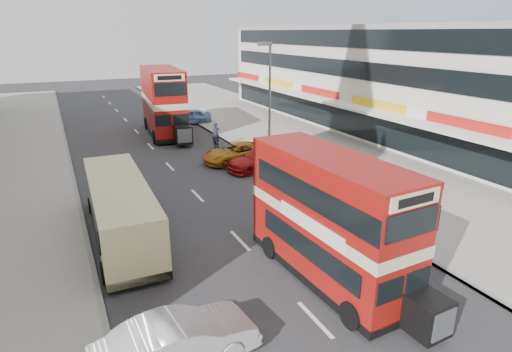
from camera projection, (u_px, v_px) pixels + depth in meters
road_surface at (170, 167)px, 28.94m from camera, size 12.00×90.00×0.01m
pavement_right at (318, 146)px, 33.83m from camera, size 12.00×90.00×0.15m
kerb_left at (73, 178)px, 26.42m from camera, size 0.20×90.00×0.16m
kerb_right at (251, 155)px, 31.41m from camera, size 0.20×90.00×0.16m
commercial_row at (383, 80)px, 37.29m from camera, size 9.90×46.20×9.30m
street_lamp at (269, 94)px, 28.36m from camera, size 1.00×0.20×8.12m
bus_main at (330, 219)px, 15.13m from camera, size 2.66×8.35×4.58m
bus_second at (163, 101)px, 37.18m from camera, size 3.62×10.34×5.58m
coach at (120, 208)px, 18.55m from camera, size 2.60×9.19×2.42m
car_left_front at (178, 342)px, 11.52m from camera, size 4.65×2.04×1.48m
car_right_a at (262, 159)px, 28.22m from camera, size 5.12×2.55×1.43m
car_right_b at (236, 153)px, 29.72m from camera, size 5.09×2.77×1.35m
car_right_c at (189, 117)px, 42.02m from camera, size 4.51×2.26×1.48m
pedestrian_near at (320, 164)px, 26.30m from camera, size 0.74×0.69×1.66m
cyclist at (216, 140)px, 33.02m from camera, size 0.75×1.62×2.06m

